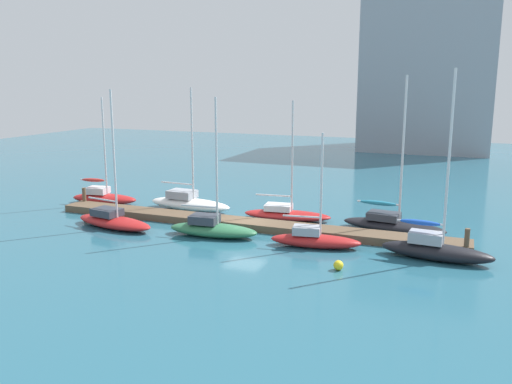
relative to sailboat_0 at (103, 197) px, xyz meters
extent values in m
plane|color=#286075|center=(13.07, -2.36, -0.57)|extent=(120.00, 120.00, 0.00)
cube|color=brown|center=(13.07, -2.36, -0.33)|extent=(27.98, 1.85, 0.49)
cylinder|color=brown|center=(-0.52, -1.59, 0.19)|extent=(0.28, 0.28, 1.52)
cylinder|color=brown|center=(26.66, -3.13, 0.19)|extent=(0.28, 0.28, 1.52)
ellipsoid|color=#B21E1E|center=(0.08, 0.01, -0.17)|extent=(5.56, 2.48, 0.79)
cube|color=silver|center=(-0.45, -0.06, 0.48)|extent=(1.76, 1.45, 0.52)
cylinder|color=silver|center=(0.35, 0.05, 3.96)|extent=(0.13, 0.13, 7.48)
cylinder|color=silver|center=(-0.77, -0.10, 1.28)|extent=(2.25, 0.41, 0.11)
ellipsoid|color=#B72D28|center=(-0.77, -0.10, 1.28)|extent=(2.06, 0.63, 0.28)
ellipsoid|color=#B21E1E|center=(5.11, -5.58, -0.20)|extent=(6.37, 2.94, 0.74)
cube|color=#333842|center=(4.51, -5.47, 0.41)|extent=(2.04, 1.64, 0.48)
cylinder|color=silver|center=(5.41, -5.63, 4.28)|extent=(0.14, 0.14, 8.22)
cylinder|color=silver|center=(4.15, -5.41, 1.21)|extent=(2.56, 0.55, 0.11)
ellipsoid|color=white|center=(7.36, 0.61, -0.13)|extent=(6.76, 2.43, 0.88)
cube|color=#9EA3AD|center=(6.69, 0.65, 0.59)|extent=(2.08, 1.55, 0.57)
cylinder|color=silver|center=(7.69, 0.60, 4.38)|extent=(0.14, 0.14, 8.14)
cylinder|color=silver|center=(6.30, 0.67, 1.38)|extent=(2.80, 0.27, 0.11)
ellipsoid|color=#2D7047|center=(12.05, -4.98, -0.17)|extent=(5.82, 2.34, 0.80)
cube|color=#333842|center=(11.48, -5.03, 0.49)|extent=(1.81, 1.44, 0.52)
cylinder|color=silver|center=(12.33, -4.95, 4.10)|extent=(0.13, 0.13, 7.74)
cylinder|color=silver|center=(11.14, -5.05, 1.29)|extent=(2.39, 0.31, 0.11)
ellipsoid|color=#B21E1E|center=(15.03, 0.57, -0.24)|extent=(6.27, 2.56, 0.65)
cube|color=silver|center=(14.42, 0.50, 0.29)|extent=(1.97, 1.51, 0.42)
cylinder|color=silver|center=(15.33, 0.60, 3.86)|extent=(0.14, 0.14, 7.55)
cylinder|color=silver|center=(14.06, 0.45, 1.11)|extent=(2.56, 0.40, 0.11)
ellipsoid|color=#B21E1E|center=(18.54, -4.79, -0.20)|extent=(5.39, 2.27, 0.74)
cube|color=#9EA3AD|center=(18.02, -4.88, 0.42)|extent=(1.71, 1.26, 0.48)
cylinder|color=silver|center=(18.79, -4.75, 3.12)|extent=(0.13, 0.13, 5.90)
cylinder|color=silver|center=(17.71, -4.93, 1.22)|extent=(2.18, 0.45, 0.11)
ellipsoid|color=black|center=(22.29, 0.29, -0.21)|extent=(6.75, 2.71, 0.71)
cube|color=#333842|center=(21.63, 0.36, 0.37)|extent=(2.11, 1.61, 0.46)
cylinder|color=silver|center=(22.61, 0.26, 4.69)|extent=(0.14, 0.14, 9.10)
cylinder|color=silver|center=(21.24, 0.41, 1.18)|extent=(2.76, 0.41, 0.11)
ellipsoid|color=teal|center=(21.24, 0.41, 1.18)|extent=(2.51, 0.63, 0.28)
ellipsoid|color=black|center=(25.18, -4.59, -0.12)|extent=(5.95, 2.02, 0.90)
cube|color=#9EA3AD|center=(24.59, -4.54, 0.62)|extent=(1.84, 1.23, 0.58)
cylinder|color=silver|center=(25.47, -4.61, 4.92)|extent=(0.14, 0.14, 9.19)
cylinder|color=silver|center=(24.25, -4.51, 1.41)|extent=(2.46, 0.31, 0.11)
ellipsoid|color=blue|center=(24.25, -4.51, 1.41)|extent=(2.23, 0.54, 0.28)
sphere|color=yellow|center=(20.65, -8.09, -0.31)|extent=(0.51, 0.51, 0.51)
cube|color=#9399A3|center=(20.58, 45.63, 10.38)|extent=(16.96, 13.58, 21.89)
camera|label=1|loc=(26.26, -33.56, 8.82)|focal=37.39mm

